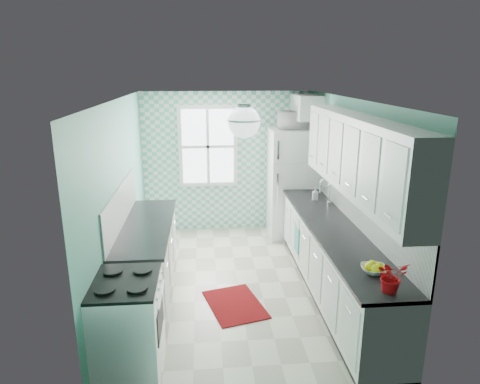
{
  "coord_description": "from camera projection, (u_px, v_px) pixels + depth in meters",
  "views": [
    {
      "loc": [
        -0.44,
        -5.31,
        2.85
      ],
      "look_at": [
        0.05,
        0.25,
        1.25
      ],
      "focal_mm": 32.0,
      "sensor_mm": 36.0,
      "label": 1
    }
  ],
  "objects": [
    {
      "name": "dish_towel",
      "position": [
        297.0,
        239.0,
        6.2
      ],
      "size": [
        0.04,
        0.25,
        0.38
      ],
      "primitive_type": "cube",
      "rotation": [
        0.0,
        0.0,
        -0.08
      ],
      "color": "#5DA69B",
      "rests_on": "base_cabinets_right"
    },
    {
      "name": "microwave",
      "position": [
        295.0,
        120.0,
        7.17
      ],
      "size": [
        0.55,
        0.39,
        0.29
      ],
      "primitive_type": "imported",
      "rotation": [
        0.0,
        0.0,
        3.2
      ],
      "color": "silver",
      "rests_on": "fridge"
    },
    {
      "name": "wall_left",
      "position": [
        120.0,
        200.0,
        5.44
      ],
      "size": [
        0.02,
        4.4,
        2.5
      ],
      "primitive_type": "cube",
      "color": "#5AA38E",
      "rests_on": "floor"
    },
    {
      "name": "wall_back",
      "position": [
        228.0,
        162.0,
        7.68
      ],
      "size": [
        3.0,
        0.02,
        2.5
      ],
      "primitive_type": "cube",
      "color": "#5AA38E",
      "rests_on": "floor"
    },
    {
      "name": "base_cabinets_right",
      "position": [
        333.0,
        263.0,
        5.51
      ],
      "size": [
        0.6,
        3.6,
        0.9
      ],
      "primitive_type": "cube",
      "color": "white",
      "rests_on": "floor"
    },
    {
      "name": "wall_front",
      "position": [
        261.0,
        276.0,
        3.45
      ],
      "size": [
        3.0,
        0.02,
        2.5
      ],
      "primitive_type": "cube",
      "color": "#5AA38E",
      "rests_on": "floor"
    },
    {
      "name": "soap_bottle",
      "position": [
        315.0,
        194.0,
        6.5
      ],
      "size": [
        0.1,
        0.1,
        0.19
      ],
      "primitive_type": "imported",
      "rotation": [
        0.0,
        0.0,
        -0.17
      ],
      "color": "#98A9AD",
      "rests_on": "countertop_right"
    },
    {
      "name": "fridge",
      "position": [
        293.0,
        183.0,
        7.47
      ],
      "size": [
        0.82,
        0.81,
        1.89
      ],
      "rotation": [
        0.0,
        0.0,
        -0.03
      ],
      "color": "silver",
      "rests_on": "floor"
    },
    {
      "name": "base_cabinets_left",
      "position": [
        148.0,
        260.0,
        5.61
      ],
      "size": [
        0.6,
        2.15,
        0.9
      ],
      "primitive_type": "cube",
      "color": "white",
      "rests_on": "floor"
    },
    {
      "name": "potted_plant",
      "position": [
        392.0,
        277.0,
        3.78
      ],
      "size": [
        0.31,
        0.28,
        0.3
      ],
      "primitive_type": "imported",
      "rotation": [
        0.0,
        0.0,
        0.22
      ],
      "color": "#B01424",
      "rests_on": "countertop_right"
    },
    {
      "name": "rug",
      "position": [
        235.0,
        304.0,
        5.38
      ],
      "size": [
        0.83,
        1.02,
        0.01
      ],
      "primitive_type": "cube",
      "rotation": [
        0.0,
        0.0,
        0.26
      ],
      "color": "#640F08",
      "rests_on": "floor"
    },
    {
      "name": "stove",
      "position": [
        128.0,
        324.0,
        4.12
      ],
      "size": [
        0.62,
        0.77,
        0.93
      ],
      "rotation": [
        0.0,
        0.0,
        0.07
      ],
      "color": "white",
      "rests_on": "floor"
    },
    {
      "name": "ceiling_light",
      "position": [
        244.0,
        122.0,
        4.51
      ],
      "size": [
        0.34,
        0.34,
        0.35
      ],
      "color": "silver",
      "rests_on": "ceiling"
    },
    {
      "name": "countertop_left",
      "position": [
        147.0,
        226.0,
        5.49
      ],
      "size": [
        0.63,
        2.15,
        0.04
      ],
      "primitive_type": "cube",
      "color": "black",
      "rests_on": "base_cabinets_left"
    },
    {
      "name": "countertop_right",
      "position": [
        334.0,
        229.0,
        5.38
      ],
      "size": [
        0.63,
        3.6,
        0.04
      ],
      "primitive_type": "cube",
      "color": "black",
      "rests_on": "base_cabinets_right"
    },
    {
      "name": "fruit_bowl",
      "position": [
        374.0,
        270.0,
        4.17
      ],
      "size": [
        0.29,
        0.29,
        0.06
      ],
      "primitive_type": "imported",
      "rotation": [
        0.0,
        0.0,
        -0.18
      ],
      "color": "white",
      "rests_on": "countertop_right"
    },
    {
      "name": "upper_cabinets_right",
      "position": [
        357.0,
        155.0,
        4.93
      ],
      "size": [
        0.33,
        3.2,
        0.9
      ],
      "primitive_type": "cube",
      "color": "silver",
      "rests_on": "wall_right"
    },
    {
      "name": "accent_wall",
      "position": [
        228.0,
        162.0,
        7.66
      ],
      "size": [
        3.0,
        0.01,
        2.5
      ],
      "primitive_type": "cube",
      "color": "#5FBDA1",
      "rests_on": "wall_back"
    },
    {
      "name": "window",
      "position": [
        208.0,
        146.0,
        7.52
      ],
      "size": [
        1.04,
        0.05,
        1.44
      ],
      "color": "white",
      "rests_on": "wall_back"
    },
    {
      "name": "backsplash_left",
      "position": [
        121.0,
        206.0,
        5.39
      ],
      "size": [
        0.02,
        2.15,
        0.51
      ],
      "primitive_type": "cube",
      "color": "white",
      "rests_on": "wall_left"
    },
    {
      "name": "ceiling",
      "position": [
        238.0,
        99.0,
        5.22
      ],
      "size": [
        3.0,
        4.4,
        0.02
      ],
      "primitive_type": "cube",
      "color": "white",
      "rests_on": "wall_back"
    },
    {
      "name": "sink",
      "position": [
        316.0,
        206.0,
        6.28
      ],
      "size": [
        0.52,
        0.44,
        0.53
      ],
      "rotation": [
        0.0,
        0.0,
        -0.01
      ],
      "color": "silver",
      "rests_on": "countertop_right"
    },
    {
      "name": "wall_right",
      "position": [
        351.0,
        194.0,
        5.69
      ],
      "size": [
        0.02,
        4.4,
        2.5
      ],
      "primitive_type": "cube",
      "color": "#5AA38E",
      "rests_on": "floor"
    },
    {
      "name": "backsplash_right",
      "position": [
        359.0,
        208.0,
        5.32
      ],
      "size": [
        0.02,
        3.6,
        0.51
      ],
      "primitive_type": "cube",
      "color": "white",
      "rests_on": "wall_right"
    },
    {
      "name": "upper_cabinet_fridge",
      "position": [
        306.0,
        107.0,
        7.15
      ],
      "size": [
        0.4,
        0.74,
        0.4
      ],
      "primitive_type": "cube",
      "color": "silver",
      "rests_on": "wall_right"
    },
    {
      "name": "floor",
      "position": [
        238.0,
        284.0,
        5.91
      ],
      "size": [
        3.0,
        4.4,
        0.02
      ],
      "primitive_type": "cube",
      "color": "beige",
      "rests_on": "ground"
    }
  ]
}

